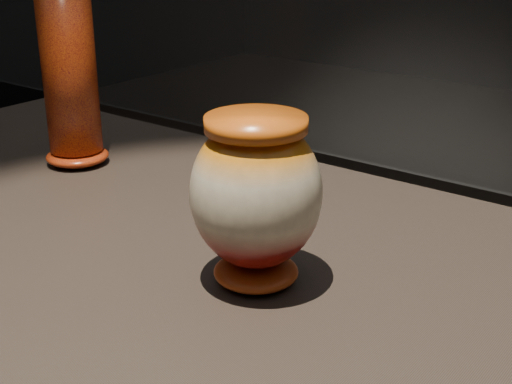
{
  "coord_description": "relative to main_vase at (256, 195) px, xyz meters",
  "views": [
    {
      "loc": [
        0.38,
        -0.6,
        1.31
      ],
      "look_at": [
        -0.07,
        -0.01,
        1.01
      ],
      "focal_mm": 50.0,
      "sensor_mm": 36.0,
      "label": 1
    }
  ],
  "objects": [
    {
      "name": "tall_vase",
      "position": [
        -0.5,
        0.15,
        0.05
      ],
      "size": [
        0.12,
        0.12,
        0.34
      ],
      "rotation": [
        0.0,
        0.0,
        -0.1
      ],
      "color": "#CE4F0D",
      "rests_on": "display_plinth"
    },
    {
      "name": "main_vase",
      "position": [
        0.0,
        0.0,
        0.0
      ],
      "size": [
        0.16,
        0.16,
        0.2
      ],
      "rotation": [
        0.0,
        0.0,
        0.07
      ],
      "color": "maroon",
      "rests_on": "display_plinth"
    }
  ]
}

